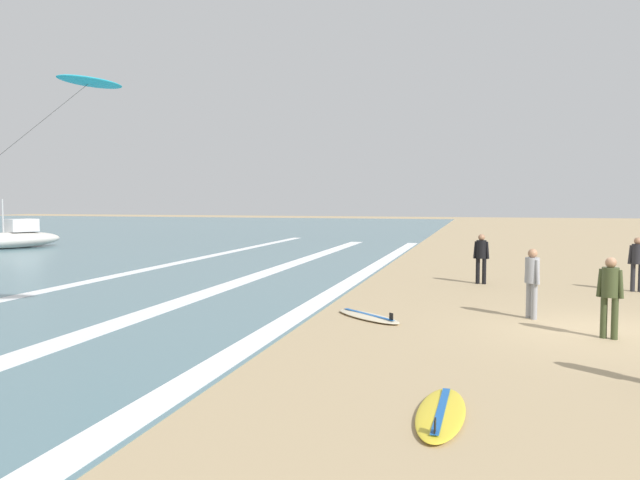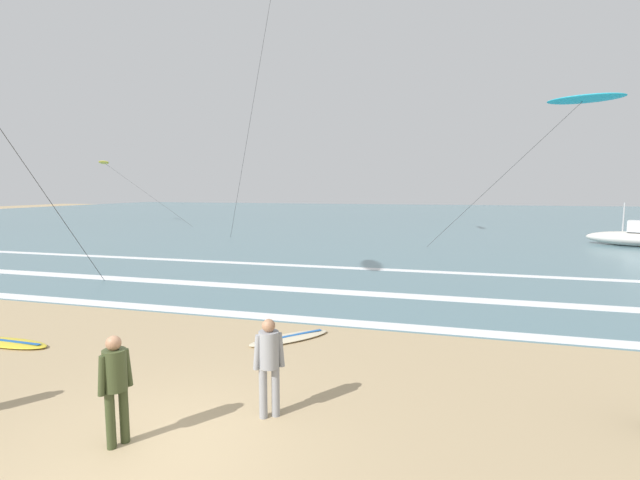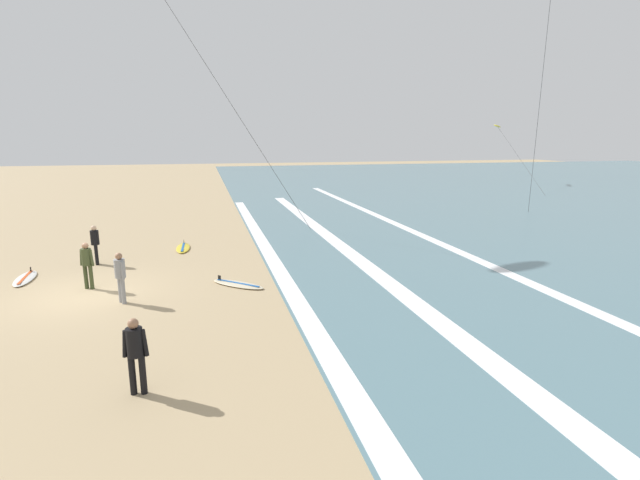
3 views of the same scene
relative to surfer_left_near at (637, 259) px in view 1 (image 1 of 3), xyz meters
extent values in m
plane|color=tan|center=(-6.31, 1.93, -0.96)|extent=(160.00, 160.00, 0.00)
cube|color=white|center=(-4.59, 8.56, -0.94)|extent=(45.87, 0.61, 0.01)
cube|color=white|center=(-5.56, 12.06, -0.94)|extent=(47.97, 0.74, 0.01)
cylinder|color=#232328|center=(0.02, 0.10, -0.55)|extent=(0.13, 0.13, 0.82)
cylinder|color=#232328|center=(-0.02, -0.10, -0.55)|extent=(0.13, 0.13, 0.82)
cylinder|color=#232328|center=(0.00, 0.00, 0.15)|extent=(0.32, 0.32, 0.58)
cylinder|color=#232328|center=(0.03, 0.18, 0.13)|extent=(0.11, 0.15, 0.56)
sphere|color=#9E7051|center=(0.00, 0.00, 0.54)|extent=(0.21, 0.21, 0.21)
cylinder|color=gray|center=(-5.06, 3.33, -0.55)|extent=(0.13, 0.13, 0.82)
cylinder|color=gray|center=(-5.23, 3.23, -0.55)|extent=(0.13, 0.13, 0.82)
cylinder|color=gray|center=(-5.15, 3.28, 0.15)|extent=(0.32, 0.32, 0.58)
cylinder|color=gray|center=(-4.99, 3.38, 0.13)|extent=(0.16, 0.15, 0.56)
cylinder|color=gray|center=(-5.31, 3.18, 0.13)|extent=(0.16, 0.15, 0.56)
sphere|color=#9E7051|center=(-5.15, 3.28, 0.54)|extent=(0.21, 0.21, 0.21)
cylinder|color=#384223|center=(-6.96, 1.87, -0.55)|extent=(0.13, 0.13, 0.82)
cylinder|color=#384223|center=(-6.88, 2.05, -0.55)|extent=(0.13, 0.13, 0.82)
cylinder|color=#384223|center=(-6.92, 1.96, 0.15)|extent=(0.32, 0.32, 0.58)
cylinder|color=#384223|center=(-7.00, 1.79, 0.13)|extent=(0.13, 0.16, 0.56)
cylinder|color=#384223|center=(-6.85, 2.13, 0.13)|extent=(0.13, 0.16, 0.56)
sphere|color=#9E7051|center=(-6.92, 1.96, 0.54)|extent=(0.21, 0.21, 0.21)
cylinder|color=black|center=(0.60, 4.53, -0.55)|extent=(0.13, 0.13, 0.82)
cylinder|color=black|center=(0.57, 4.33, -0.55)|extent=(0.13, 0.13, 0.82)
cylinder|color=black|center=(0.59, 4.43, 0.15)|extent=(0.32, 0.32, 0.58)
cylinder|color=black|center=(0.61, 4.62, 0.13)|extent=(0.11, 0.14, 0.56)
cylinder|color=black|center=(0.56, 4.25, 0.13)|extent=(0.11, 0.14, 0.56)
sphere|color=#9E7051|center=(0.59, 4.43, 0.54)|extent=(0.21, 0.21, 0.21)
ellipsoid|color=beige|center=(-6.05, 6.88, -0.91)|extent=(1.86, 1.96, 0.09)
cube|color=#1959B2|center=(-6.05, 6.88, -0.86)|extent=(1.27, 1.39, 0.01)
cube|color=black|center=(-6.60, 6.28, -0.79)|extent=(0.09, 0.10, 0.16)
ellipsoid|color=yellow|center=(-12.22, 4.83, -0.91)|extent=(2.11, 0.64, 0.09)
cube|color=#1959B2|center=(-12.22, 4.83, -0.86)|extent=(1.79, 0.13, 0.01)
cube|color=black|center=(-13.04, 4.85, -0.79)|extent=(0.12, 0.02, 0.16)
ellipsoid|color=#23A8C6|center=(3.50, 20.56, 6.69)|extent=(3.27, 1.81, 0.43)
ellipsoid|color=beige|center=(8.94, 29.29, -0.51)|extent=(5.45, 3.57, 0.90)
cube|color=silver|center=(9.30, 29.14, 0.29)|extent=(1.81, 1.59, 0.70)
cylinder|color=#B2B2B2|center=(8.38, 29.53, 0.84)|extent=(0.08, 0.08, 1.80)
camera|label=1|loc=(-20.08, 4.35, 1.78)|focal=35.30mm
camera|label=2|loc=(-2.56, -3.19, 2.68)|focal=25.66mm
camera|label=3|loc=(9.74, 5.89, 4.06)|focal=26.35mm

